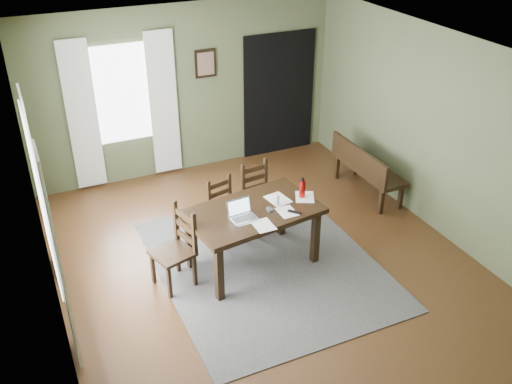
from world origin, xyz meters
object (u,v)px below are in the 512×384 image
chair_end (176,249)px  bench (365,166)px  laptop (241,213)px  chair_back_right (260,198)px  water_bottle (302,188)px  dining_table (253,217)px  chair_back_left (226,211)px

chair_end → bench: size_ratio=0.71×
chair_end → laptop: size_ratio=3.05×
bench → chair_back_right: bearing=96.2°
bench → water_bottle: (-1.61, -0.93, 0.45)m
laptop → water_bottle: water_bottle is taller
chair_end → chair_back_right: 1.59m
dining_table → laptop: 0.26m
dining_table → chair_end: bearing=170.3°
dining_table → laptop: size_ratio=5.17×
chair_end → water_bottle: bearing=73.7°
chair_back_left → laptop: laptop is taller
chair_end → chair_back_left: chair_end is taller
chair_back_right → water_bottle: size_ratio=3.65×
chair_back_left → bench: 2.41m
chair_back_left → chair_back_right: (0.54, 0.09, 0.04)m
chair_back_left → water_bottle: size_ratio=3.36×
chair_back_left → laptop: (-0.09, -0.76, 0.42)m
chair_back_left → bench: size_ratio=0.63×
chair_back_right → water_bottle: water_bottle is taller
chair_back_left → laptop: 0.88m
chair_end → water_bottle: water_bottle is taller
dining_table → chair_end: chair_end is taller
dining_table → bench: size_ratio=1.21×
water_bottle → chair_end: bearing=179.9°
laptop → chair_back_right: bearing=48.6°
chair_end → bench: 3.40m
chair_end → chair_back_right: chair_end is taller
dining_table → chair_back_left: bearing=90.6°
dining_table → laptop: bearing=-161.1°
chair_end → chair_back_right: bearing=100.7°
chair_back_right → water_bottle: (0.25, -0.72, 0.45)m
chair_back_right → water_bottle: 0.89m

